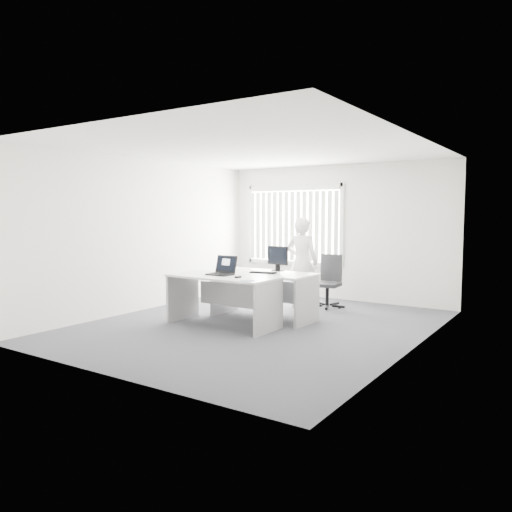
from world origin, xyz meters
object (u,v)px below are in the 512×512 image
Objects in this scene: desk_far at (263,285)px; monitor at (278,258)px; person at (302,262)px; laptop at (220,266)px; office_chair at (328,291)px; desk_near at (223,290)px.

monitor is (0.11, 0.29, 0.44)m from desk_far.
laptop is at bearing 72.57° from person.
person is at bearing 89.09° from desk_far.
office_chair reaches higher than desk_far.
person reaches higher than desk_near.
desk_far is 0.94m from laptop.
monitor is at bearing -110.91° from office_chair.
monitor reaches higher than desk_far.
person reaches higher than office_chair.
laptop is (-0.39, -2.05, 0.10)m from person.
laptop is 1.17m from monitor.
laptop is (-0.32, -0.79, 0.39)m from desk_far.
laptop is at bearing -113.58° from office_chair.
laptop is at bearing -110.20° from desk_far.
person is at bearing -147.98° from office_chair.
office_chair is (0.48, 1.57, -0.26)m from desk_far.
person is 2.09m from laptop.
monitor is at bearing 72.91° from desk_near.
desk_far is 1.66m from office_chair.
desk_near is 2.51m from office_chair.
person is 3.99× the size of monitor.
laptop is at bearing 164.66° from desk_near.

